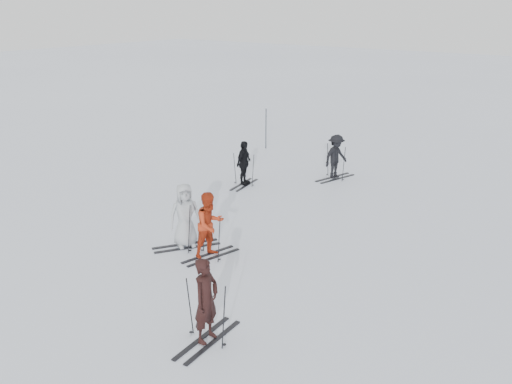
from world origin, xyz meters
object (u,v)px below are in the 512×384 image
skier_red (210,226)px  skier_uphill_left (244,164)px  skier_near_dark (206,302)px  skier_grey (185,216)px  piste_marker (266,129)px  skier_uphill_far (336,157)px

skier_red → skier_uphill_left: bearing=42.1°
skier_near_dark → skier_grey: size_ratio=0.99×
skier_near_dark → skier_grey: skier_grey is taller
skier_uphill_left → piste_marker: (-2.39, 4.59, 0.10)m
skier_near_dark → skier_grey: (-3.28, 2.90, 0.01)m
skier_uphill_left → piste_marker: size_ratio=0.88×
piste_marker → skier_grey: bearing=-65.4°
piste_marker → skier_red: bearing=-61.3°
skier_grey → skier_uphill_left: size_ratio=1.10×
skier_near_dark → skier_uphill_left: skier_near_dark is taller
skier_grey → piste_marker: bearing=57.1°
piste_marker → skier_uphill_left: bearing=-62.5°
skier_uphill_far → piste_marker: bearing=79.7°
skier_grey → piste_marker: piste_marker is taller
skier_grey → skier_uphill_far: bearing=31.5°
skier_grey → skier_red: bearing=-62.6°
skier_uphill_left → skier_uphill_far: (2.12, 2.54, 0.02)m
skier_near_dark → skier_uphill_far: (-3.13, 10.39, -0.04)m
skier_grey → skier_near_dark: bearing=-98.9°
skier_red → skier_uphill_far: skier_red is taller
skier_near_dark → piste_marker: size_ratio=0.95×
skier_red → piste_marker: 10.97m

